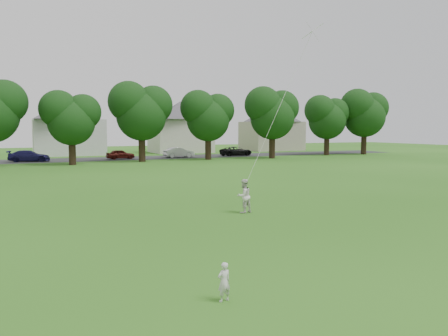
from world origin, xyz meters
name	(u,v)px	position (x,y,z in m)	size (l,w,h in m)	color
ground	(254,253)	(0.00, 0.00, 0.00)	(160.00, 160.00, 0.00)	#255814
street	(78,160)	(0.00, 42.00, 0.01)	(90.00, 7.00, 0.01)	#2D2D30
toddler	(224,282)	(-2.26, -2.81, 0.42)	(0.30, 0.20, 0.83)	silver
older_boy	(244,196)	(2.54, 5.51, 0.72)	(0.70, 0.55, 1.44)	silver
kite	(279,109)	(4.13, 5.37, 4.42)	(2.16, 1.14, 7.55)	white
tree_row	(119,108)	(3.55, 35.69, 5.69)	(79.50, 7.79, 9.32)	black
parked_cars	(53,155)	(-2.73, 41.00, 0.62)	(53.74, 2.45, 1.28)	black
house_row	(61,121)	(-0.91, 52.00, 4.65)	(76.74, 12.97, 9.66)	white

